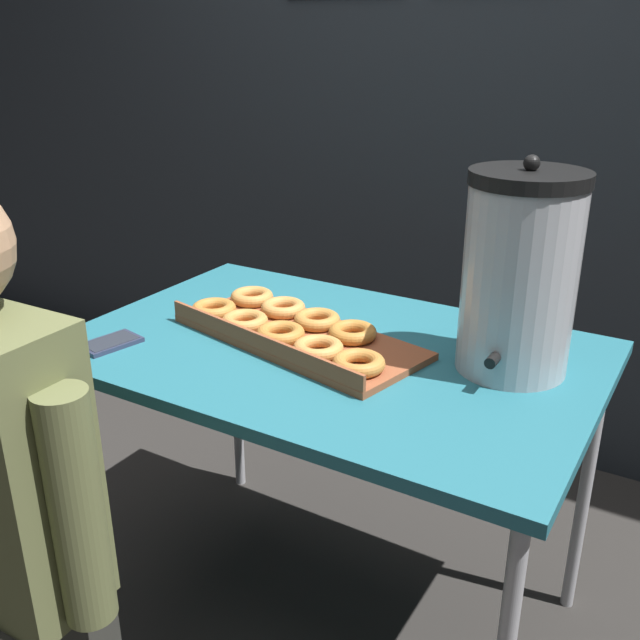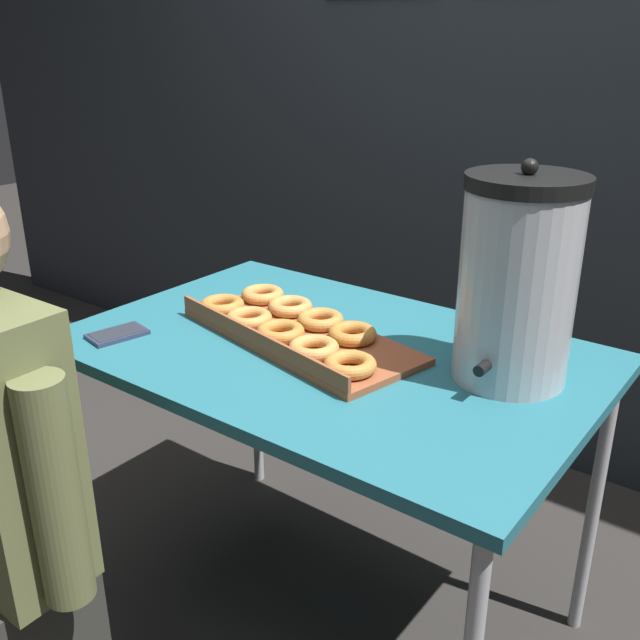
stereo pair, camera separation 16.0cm
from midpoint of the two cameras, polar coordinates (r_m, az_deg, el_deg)
name	(u,v)px [view 2 (the right image)]	position (r m, az deg, el deg)	size (l,w,h in m)	color
ground_plane	(327,607)	(2.04, 3.02, -22.07)	(12.00, 12.00, 0.00)	#2D2B28
back_wall	(538,61)	(2.45, 18.97, 19.01)	(6.00, 0.11, 2.66)	#23282D
folding_table	(329,369)	(1.63, 3.51, -3.97)	(1.17, 0.77, 0.76)	#236675
donut_box	(294,329)	(1.65, 0.68, -0.75)	(0.64, 0.38, 0.05)	brown
coffee_urn	(517,281)	(1.46, 18.56, 2.94)	(0.24, 0.27, 0.45)	#B7B7BC
cell_phone	(117,334)	(1.70, -13.38, -1.16)	(0.10, 0.14, 0.01)	#2D334C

